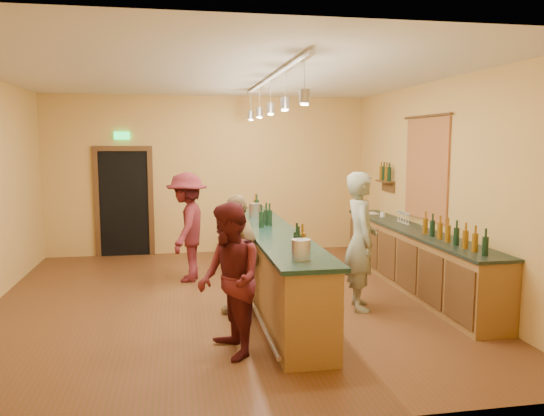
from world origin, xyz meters
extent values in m
plane|color=#583819|center=(0.00, 0.00, 0.00)|extent=(7.00, 7.00, 0.00)
cube|color=silver|center=(0.00, 0.00, 3.20)|extent=(6.50, 7.00, 0.02)
cube|color=#D7A250|center=(0.00, 3.50, 1.60)|extent=(6.50, 0.02, 3.20)
cube|color=#D7A250|center=(0.00, -3.50, 1.60)|extent=(6.50, 0.02, 3.20)
cube|color=#D7A250|center=(3.25, 0.00, 1.60)|extent=(0.02, 7.00, 3.20)
cube|color=black|center=(-1.70, 3.48, 1.05)|extent=(0.95, 0.06, 2.10)
cube|color=#462615|center=(-2.22, 3.46, 1.05)|extent=(0.10, 0.08, 2.10)
cube|color=#462615|center=(-1.18, 3.46, 1.05)|extent=(0.10, 0.08, 2.10)
cube|color=#462615|center=(-1.70, 3.46, 2.15)|extent=(1.15, 0.08, 0.10)
cube|color=#19E54C|center=(-1.70, 3.45, 2.40)|extent=(0.30, 0.04, 0.15)
cube|color=maroon|center=(3.23, 0.40, 1.85)|extent=(0.03, 1.40, 1.60)
cube|color=#462615|center=(3.16, 1.90, 1.55)|extent=(0.16, 0.55, 0.03)
cube|color=#462615|center=(3.23, 1.90, 1.45)|extent=(0.03, 0.55, 0.18)
cube|color=brown|center=(2.97, 0.20, 0.45)|extent=(0.55, 4.50, 0.90)
cube|color=#1D2924|center=(2.97, 0.20, 0.92)|extent=(0.60, 4.55, 0.04)
cylinder|color=silver|center=(2.97, 1.50, 0.99)|extent=(0.09, 0.09, 0.09)
cube|color=silver|center=(2.94, 2.00, 0.95)|extent=(0.22, 0.30, 0.01)
cube|color=brown|center=(0.66, 0.00, 0.50)|extent=(0.60, 5.00, 1.00)
cube|color=black|center=(0.66, 0.00, 1.02)|extent=(0.70, 5.10, 0.05)
cylinder|color=silver|center=(0.30, 0.00, 0.15)|extent=(0.05, 5.00, 0.05)
cylinder|color=silver|center=(0.61, -2.10, 1.16)|extent=(0.20, 0.20, 0.22)
cylinder|color=silver|center=(0.61, 1.20, 1.16)|extent=(0.20, 0.20, 0.22)
cube|color=silver|center=(0.66, 0.00, 3.14)|extent=(0.06, 4.60, 0.05)
cylinder|color=silver|center=(0.66, -2.00, 2.95)|extent=(0.01, 0.01, 0.35)
cylinder|color=#A5A5AD|center=(0.66, -2.00, 2.75)|extent=(0.11, 0.11, 0.14)
cylinder|color=#FFEABF|center=(0.66, -2.00, 2.67)|extent=(0.08, 0.08, 0.02)
cylinder|color=silver|center=(0.66, -1.00, 2.95)|extent=(0.01, 0.01, 0.35)
cylinder|color=#A5A5AD|center=(0.66, -1.00, 2.75)|extent=(0.11, 0.11, 0.14)
cylinder|color=#FFEABF|center=(0.66, -1.00, 2.67)|extent=(0.08, 0.08, 0.02)
cylinder|color=silver|center=(0.66, 0.00, 2.95)|extent=(0.01, 0.01, 0.35)
cylinder|color=#A5A5AD|center=(0.66, 0.00, 2.75)|extent=(0.11, 0.11, 0.14)
cylinder|color=#FFEABF|center=(0.66, 0.00, 2.67)|extent=(0.08, 0.08, 0.02)
cylinder|color=silver|center=(0.66, 1.00, 2.95)|extent=(0.01, 0.01, 0.35)
cylinder|color=#A5A5AD|center=(0.66, 1.00, 2.75)|extent=(0.11, 0.11, 0.14)
cylinder|color=#FFEABF|center=(0.66, 1.00, 2.67)|extent=(0.08, 0.08, 0.02)
cylinder|color=silver|center=(0.66, 2.00, 2.95)|extent=(0.01, 0.01, 0.35)
cylinder|color=#A5A5AD|center=(0.66, 2.00, 2.75)|extent=(0.11, 0.11, 0.14)
cylinder|color=#FFEABF|center=(0.66, 2.00, 2.67)|extent=(0.08, 0.08, 0.02)
imported|color=gray|center=(1.79, -0.65, 0.94)|extent=(0.55, 0.75, 1.88)
imported|color=#59191E|center=(-0.13, -1.95, 0.83)|extent=(0.78, 0.92, 1.66)
imported|color=#997A51|center=(0.11, -0.59, 0.80)|extent=(0.75, 1.02, 1.61)
imported|color=#59191E|center=(-0.50, 1.28, 0.90)|extent=(0.92, 1.28, 1.79)
cylinder|color=#9E7E47|center=(1.33, 1.37, 0.69)|extent=(0.35, 0.35, 0.04)
cylinder|color=#9E7E47|center=(1.46, 1.37, 0.34)|extent=(0.04, 0.04, 0.67)
cylinder|color=#9E7E47|center=(1.26, 1.49, 0.34)|extent=(0.04, 0.04, 0.67)
cylinder|color=#9E7E47|center=(1.26, 1.26, 0.34)|extent=(0.04, 0.04, 0.67)
camera|label=1|loc=(-0.66, -7.41, 2.29)|focal=35.00mm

